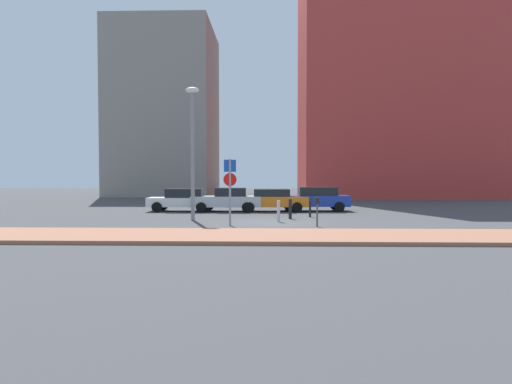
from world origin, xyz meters
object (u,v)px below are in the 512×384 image
parked_car_orange (272,200)px  parking_sign_post (230,184)px  traffic_bollard_mid (290,209)px  street_lamp (193,142)px  parked_car_silver (227,199)px  parked_car_blue (314,199)px  parking_meter (317,208)px  parked_car_white (184,200)px  traffic_bollard_near (310,209)px  traffic_bollard_far (278,211)px

parked_car_orange → parking_sign_post: size_ratio=1.52×
traffic_bollard_mid → street_lamp: bearing=-169.4°
parked_car_silver → parked_car_blue: (5.59, 0.51, 0.03)m
parked_car_orange → traffic_bollard_mid: size_ratio=4.38×
parked_car_blue → parking_meter: size_ratio=3.53×
traffic_bollard_mid → parked_car_white: bearing=143.5°
parked_car_blue → traffic_bollard_near: 4.37m
parked_car_silver → traffic_bollard_near: size_ratio=4.88×
traffic_bollard_near → traffic_bollard_far: bearing=-124.8°
parked_car_white → street_lamp: 6.82m
parked_car_blue → street_lamp: bearing=-137.3°
street_lamp → traffic_bollard_far: 5.60m
parked_car_orange → parking_meter: size_ratio=3.53×
parked_car_silver → parking_meter: bearing=-60.3°
traffic_bollard_near → traffic_bollard_far: 3.14m
parked_car_white → parked_car_silver: size_ratio=1.01×
traffic_bollard_mid → parked_car_silver: bearing=128.1°
street_lamp → traffic_bollard_far: size_ratio=6.39×
parked_car_orange → street_lamp: 7.84m
parked_car_blue → traffic_bollard_mid: size_ratio=4.38×
parking_meter → traffic_bollard_mid: size_ratio=1.24×
parked_car_orange → street_lamp: street_lamp is taller
parked_car_white → traffic_bollard_far: parked_car_white is taller
parked_car_blue → traffic_bollard_far: 7.31m
parking_sign_post → traffic_bollard_far: parking_sign_post is taller
parked_car_white → street_lamp: bearing=-75.0°
parking_meter → traffic_bollard_mid: parking_meter is taller
parking_meter → traffic_bollard_near: (0.11, 4.68, -0.40)m
parked_car_orange → parking_meter: 8.80m
parked_car_white → parked_car_blue: 8.37m
street_lamp → traffic_bollard_far: street_lamp is taller
traffic_bollard_mid → parked_car_orange: bearing=100.9°
parked_car_silver → parked_car_blue: size_ratio=0.97×
parking_sign_post → street_lamp: size_ratio=0.45×
parked_car_orange → traffic_bollard_near: bearing=-61.8°
parking_sign_post → traffic_bollard_near: (4.04, 4.36, -1.45)m
parked_car_silver → traffic_bollard_near: parked_car_silver is taller
traffic_bollard_mid → traffic_bollard_far: bearing=-113.0°
parked_car_white → traffic_bollard_mid: 8.17m
parked_car_white → traffic_bollard_mid: (6.56, -4.86, -0.23)m
parked_car_blue → traffic_bollard_mid: (-1.80, -5.34, -0.28)m
parked_car_blue → parking_sign_post: (-4.70, -8.66, 1.10)m
traffic_bollard_near → parked_car_white: bearing=153.6°
street_lamp → traffic_bollard_near: (6.14, 1.97, -3.53)m
parked_car_orange → street_lamp: size_ratio=0.68×
parked_car_white → parked_car_blue: parked_car_blue is taller
parking_sign_post → parked_car_silver: bearing=96.3°
parked_car_silver → street_lamp: (-1.21, -5.77, 3.22)m
parked_car_orange → traffic_bollard_mid: parked_car_orange is taller
parked_car_white → traffic_bollard_near: (7.70, -3.82, -0.30)m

